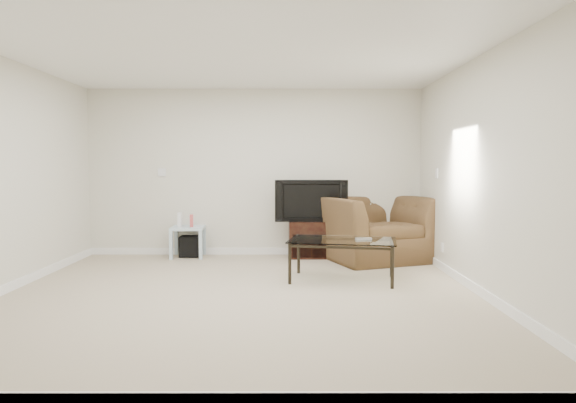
{
  "coord_description": "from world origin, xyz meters",
  "views": [
    {
      "loc": [
        0.49,
        -5.24,
        1.35
      ],
      "look_at": [
        0.5,
        1.2,
        0.9
      ],
      "focal_mm": 32.0,
      "sensor_mm": 36.0,
      "label": 1
    }
  ],
  "objects_px": {
    "coffee_table": "(342,260)",
    "side_table": "(188,242)",
    "recliner": "(376,218)",
    "television": "(311,200)",
    "subwoofer": "(190,246)",
    "tv_stand": "(311,239)"
  },
  "relations": [
    {
      "from": "television",
      "to": "recliner",
      "type": "relative_size",
      "value": 0.7
    },
    {
      "from": "side_table",
      "to": "recliner",
      "type": "xyz_separation_m",
      "value": [
        2.73,
        -0.23,
        0.38
      ]
    },
    {
      "from": "subwoofer",
      "to": "coffee_table",
      "type": "bearing_deg",
      "value": -37.08
    },
    {
      "from": "coffee_table",
      "to": "subwoofer",
      "type": "bearing_deg",
      "value": 142.92
    },
    {
      "from": "side_table",
      "to": "subwoofer",
      "type": "distance_m",
      "value": 0.07
    },
    {
      "from": "subwoofer",
      "to": "recliner",
      "type": "bearing_deg",
      "value": -5.28
    },
    {
      "from": "side_table",
      "to": "coffee_table",
      "type": "distance_m",
      "value": 2.63
    },
    {
      "from": "side_table",
      "to": "coffee_table",
      "type": "height_order",
      "value": "coffee_table"
    },
    {
      "from": "recliner",
      "to": "coffee_table",
      "type": "bearing_deg",
      "value": -135.31
    },
    {
      "from": "side_table",
      "to": "recliner",
      "type": "bearing_deg",
      "value": -4.81
    },
    {
      "from": "television",
      "to": "side_table",
      "type": "bearing_deg",
      "value": 178.61
    },
    {
      "from": "television",
      "to": "subwoofer",
      "type": "distance_m",
      "value": 1.91
    },
    {
      "from": "recliner",
      "to": "coffee_table",
      "type": "relative_size",
      "value": 1.13
    },
    {
      "from": "tv_stand",
      "to": "subwoofer",
      "type": "relative_size",
      "value": 2.17
    },
    {
      "from": "tv_stand",
      "to": "coffee_table",
      "type": "height_order",
      "value": "tv_stand"
    },
    {
      "from": "coffee_table",
      "to": "side_table",
      "type": "bearing_deg",
      "value": 143.62
    },
    {
      "from": "side_table",
      "to": "coffee_table",
      "type": "xyz_separation_m",
      "value": [
        2.12,
        -1.56,
        0.01
      ]
    },
    {
      "from": "subwoofer",
      "to": "recliner",
      "type": "xyz_separation_m",
      "value": [
        2.7,
        -0.25,
        0.45
      ]
    },
    {
      "from": "recliner",
      "to": "coffee_table",
      "type": "xyz_separation_m",
      "value": [
        -0.61,
        -1.33,
        -0.37
      ]
    },
    {
      "from": "subwoofer",
      "to": "television",
      "type": "bearing_deg",
      "value": -1.5
    },
    {
      "from": "tv_stand",
      "to": "coffee_table",
      "type": "relative_size",
      "value": 0.52
    },
    {
      "from": "subwoofer",
      "to": "side_table",
      "type": "bearing_deg",
      "value": -144.38
    }
  ]
}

